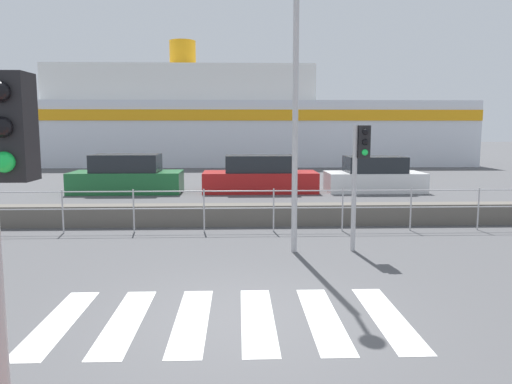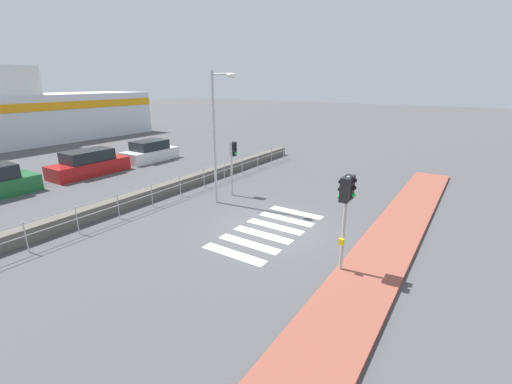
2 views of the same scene
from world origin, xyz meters
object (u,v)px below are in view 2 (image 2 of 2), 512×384
Objects in this scene: traffic_light_far at (233,157)px; parked_car_white at (150,152)px; parked_car_red at (89,164)px; traffic_light_near at (346,199)px; streetlamp at (218,124)px.

parked_car_white is at bearing 72.83° from traffic_light_far.
parked_car_red is 1.17× the size of parked_car_white.
traffic_light_far is at bearing -80.33° from parked_car_red.
traffic_light_near is 0.65× the size of parked_car_red.
traffic_light_near reaches higher than traffic_light_far.
parked_car_red is (2.48, 16.81, -1.68)m from traffic_light_near.
traffic_light_near is 18.34m from parked_car_white.
traffic_light_far reaches higher than parked_car_red.
traffic_light_far is (4.14, 7.07, -0.36)m from traffic_light_near.
streetlamp is at bearing -88.35° from parked_car_red.
traffic_light_near is 7.46m from streetlamp.
streetlamp is 10.46m from parked_car_red.
traffic_light_near reaches higher than parked_car_white.
streetlamp reaches higher than traffic_light_near.
streetlamp is 1.50× the size of parked_car_white.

